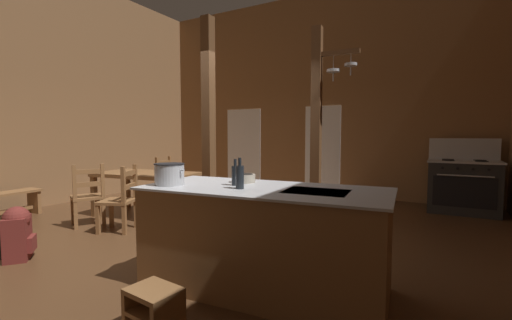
# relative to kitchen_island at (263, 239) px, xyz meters

# --- Properties ---
(ground_plane) EXTENTS (8.57, 9.34, 0.10)m
(ground_plane) POSITION_rel_kitchen_island_xyz_m (-1.48, 0.69, -0.51)
(ground_plane) COLOR #4C301C
(wall_back) EXTENTS (8.57, 0.14, 4.62)m
(wall_back) POSITION_rel_kitchen_island_xyz_m (-1.48, 5.03, 1.85)
(wall_back) COLOR brown
(wall_back) RESTS_ON ground_plane
(wall_left) EXTENTS (0.14, 9.34, 4.62)m
(wall_left) POSITION_rel_kitchen_island_xyz_m (-5.43, 0.69, 1.85)
(wall_left) COLOR brown
(wall_left) RESTS_ON ground_plane
(glazed_door_back_left) EXTENTS (1.00, 0.01, 2.05)m
(glazed_door_back_left) POSITION_rel_kitchen_island_xyz_m (-3.23, 4.96, 0.57)
(glazed_door_back_left) COLOR white
(glazed_door_back_left) RESTS_ON ground_plane
(glazed_panel_back_right) EXTENTS (0.84, 0.01, 2.05)m
(glazed_panel_back_right) POSITION_rel_kitchen_island_xyz_m (-1.09, 4.96, 0.57)
(glazed_panel_back_right) COLOR white
(glazed_panel_back_right) RESTS_ON ground_plane
(kitchen_island) EXTENTS (2.23, 1.14, 0.92)m
(kitchen_island) POSITION_rel_kitchen_island_xyz_m (0.00, 0.00, 0.00)
(kitchen_island) COLOR brown
(kitchen_island) RESTS_ON ground_plane
(stove_range) EXTENTS (1.14, 0.83, 1.32)m
(stove_range) POSITION_rel_kitchen_island_xyz_m (1.69, 4.40, 0.02)
(stove_range) COLOR #262626
(stove_range) RESTS_ON ground_plane
(support_post_with_pot_rack) EXTENTS (0.69, 0.21, 2.97)m
(support_post_with_pot_rack) POSITION_rel_kitchen_island_xyz_m (-0.28, 2.25, 1.12)
(support_post_with_pot_rack) COLOR brown
(support_post_with_pot_rack) RESTS_ON ground_plane
(support_post_center) EXTENTS (0.14, 0.14, 2.97)m
(support_post_center) POSITION_rel_kitchen_island_xyz_m (-1.45, 1.13, 1.03)
(support_post_center) COLOR brown
(support_post_center) RESTS_ON ground_plane
(step_stool) EXTENTS (0.39, 0.32, 0.30)m
(step_stool) POSITION_rel_kitchen_island_xyz_m (-0.37, -0.95, -0.28)
(step_stool) COLOR brown
(step_stool) RESTS_ON ground_plane
(dining_table) EXTENTS (1.80, 1.10, 0.74)m
(dining_table) POSITION_rel_kitchen_island_xyz_m (-3.06, 1.49, 0.19)
(dining_table) COLOR brown
(dining_table) RESTS_ON ground_plane
(ladderback_chair_near_window) EXTENTS (0.58, 0.58, 0.95)m
(ladderback_chair_near_window) POSITION_rel_kitchen_island_xyz_m (-2.65, 0.62, -0.01)
(ladderback_chair_near_window) COLOR brown
(ladderback_chair_near_window) RESTS_ON ground_plane
(ladderback_chair_by_post) EXTENTS (0.47, 0.47, 0.95)m
(ladderback_chair_by_post) POSITION_rel_kitchen_island_xyz_m (-3.37, 2.35, -0.01)
(ladderback_chair_by_post) COLOR brown
(ladderback_chair_by_post) RESTS_ON ground_plane
(ladderback_chair_at_table_end) EXTENTS (0.59, 0.59, 0.95)m
(ladderback_chair_at_table_end) POSITION_rel_kitchen_island_xyz_m (-3.33, 0.58, -0.01)
(ladderback_chair_at_table_end) COLOR brown
(ladderback_chair_at_table_end) RESTS_ON ground_plane
(backpack) EXTENTS (0.39, 0.39, 0.60)m
(backpack) POSITION_rel_kitchen_island_xyz_m (-2.71, -0.70, -0.14)
(backpack) COLOR maroon
(backpack) RESTS_ON ground_plane
(stockpot_on_counter) EXTENTS (0.35, 0.28, 0.20)m
(stockpot_on_counter) POSITION_rel_kitchen_island_xyz_m (-0.84, -0.29, 0.56)
(stockpot_on_counter) COLOR #B7BABF
(stockpot_on_counter) RESTS_ON kitchen_island
(mixing_bowl_on_counter) EXTENTS (0.23, 0.23, 0.08)m
(mixing_bowl_on_counter) POSITION_rel_kitchen_island_xyz_m (-0.33, 0.20, 0.50)
(mixing_bowl_on_counter) COLOR #B2A893
(mixing_bowl_on_counter) RESTS_ON kitchen_island
(bottle_tall_on_counter) EXTENTS (0.07, 0.07, 0.24)m
(bottle_tall_on_counter) POSITION_rel_kitchen_island_xyz_m (-0.29, -0.01, 0.56)
(bottle_tall_on_counter) COLOR #1E2328
(bottle_tall_on_counter) RESTS_ON kitchen_island
(bottle_short_on_counter) EXTENTS (0.07, 0.07, 0.27)m
(bottle_short_on_counter) POSITION_rel_kitchen_island_xyz_m (-0.15, -0.16, 0.57)
(bottle_short_on_counter) COLOR #1E2328
(bottle_short_on_counter) RESTS_ON kitchen_island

